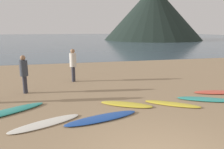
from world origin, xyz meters
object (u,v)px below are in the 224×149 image
(surfboard_0, at_px, (7,112))
(person_0, at_px, (73,62))
(person_2, at_px, (24,71))
(surfboard_3, at_px, (126,104))
(surfboard_2, at_px, (102,118))
(surfboard_1, at_px, (46,123))
(surfboard_5, at_px, (206,99))
(surfboard_6, at_px, (217,92))
(surfboard_4, at_px, (172,104))

(surfboard_0, distance_m, person_0, 4.93)
(surfboard_0, relative_size, person_2, 1.57)
(surfboard_0, relative_size, surfboard_3, 1.34)
(surfboard_2, relative_size, surfboard_3, 1.25)
(surfboard_2, bearing_deg, surfboard_1, 164.23)
(surfboard_0, bearing_deg, surfboard_2, -54.22)
(surfboard_3, relative_size, surfboard_5, 0.90)
(surfboard_5, height_order, person_2, person_2)
(surfboard_1, xyz_separation_m, surfboard_6, (7.30, 1.62, 0.01))
(surfboard_3, xyz_separation_m, person_2, (-3.95, 2.55, 0.97))
(surfboard_3, relative_size, surfboard_6, 0.99)
(person_0, bearing_deg, surfboard_0, 28.71)
(surfboard_6, bearing_deg, surfboard_5, -133.42)
(surfboard_5, relative_size, person_2, 1.30)
(person_0, bearing_deg, person_2, 8.13)
(surfboard_1, height_order, person_0, person_0)
(surfboard_2, bearing_deg, surfboard_4, -1.01)
(surfboard_0, relative_size, surfboard_6, 1.33)
(surfboard_1, distance_m, surfboard_4, 4.63)
(surfboard_3, xyz_separation_m, surfboard_5, (3.30, -0.18, 0.00))
(person_0, bearing_deg, surfboard_2, 66.37)
(surfboard_4, xyz_separation_m, surfboard_5, (1.59, 0.18, 0.01))
(surfboard_1, relative_size, surfboard_6, 1.10)
(surfboard_1, relative_size, person_0, 1.25)
(surfboard_4, bearing_deg, surfboard_2, -132.43)
(surfboard_6, bearing_deg, surfboard_2, -151.02)
(surfboard_2, distance_m, surfboard_3, 1.55)
(surfboard_2, relative_size, person_2, 1.46)
(surfboard_3, height_order, surfboard_6, surfboard_6)
(surfboard_3, bearing_deg, surfboard_6, 36.78)
(surfboard_3, distance_m, surfboard_5, 3.31)
(surfboard_2, distance_m, surfboard_5, 4.53)
(surfboard_2, bearing_deg, surfboard_3, 28.24)
(surfboard_0, distance_m, surfboard_3, 4.24)
(surfboard_0, xyz_separation_m, surfboard_5, (7.54, -0.35, -0.01))
(surfboard_5, bearing_deg, surfboard_1, -147.90)
(surfboard_1, relative_size, surfboard_4, 1.07)
(surfboard_4, bearing_deg, surfboard_3, -158.11)
(surfboard_3, bearing_deg, person_2, 176.48)
(surfboard_5, bearing_deg, surfboard_2, -144.54)
(surfboard_1, distance_m, surfboard_6, 7.48)
(surfboard_2, relative_size, surfboard_6, 1.24)
(surfboard_3, height_order, person_0, person_0)
(person_2, bearing_deg, surfboard_1, -151.85)
(surfboard_4, height_order, surfboard_5, surfboard_5)
(surfboard_0, xyz_separation_m, surfboard_3, (4.23, -0.18, -0.01))
(person_0, bearing_deg, surfboard_1, 47.95)
(person_2, bearing_deg, surfboard_6, -91.83)
(surfboard_1, distance_m, surfboard_3, 3.05)
(surfboard_5, bearing_deg, surfboard_0, -158.50)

